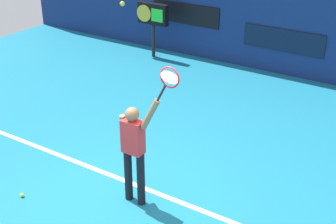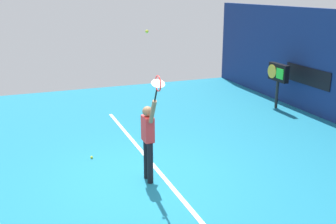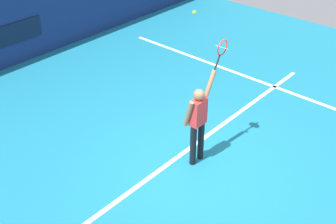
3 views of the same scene
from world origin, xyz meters
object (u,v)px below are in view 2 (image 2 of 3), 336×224
(tennis_player, at_px, (148,137))
(scoreboard_clock, at_px, (278,74))
(spare_ball, at_px, (92,157))
(tennis_ball, at_px, (147,31))
(tennis_racket, at_px, (158,85))

(tennis_player, height_order, scoreboard_clock, tennis_player)
(scoreboard_clock, distance_m, spare_ball, 7.37)
(scoreboard_clock, relative_size, spare_ball, 23.21)
(spare_ball, bearing_deg, tennis_player, 30.01)
(tennis_ball, height_order, spare_ball, tennis_ball)
(tennis_ball, relative_size, scoreboard_clock, 0.04)
(tennis_ball, distance_m, scoreboard_clock, 7.25)
(scoreboard_clock, bearing_deg, tennis_ball, -58.55)
(spare_ball, bearing_deg, tennis_ball, 34.07)
(tennis_racket, bearing_deg, tennis_player, 179.62)
(tennis_player, xyz_separation_m, scoreboard_clock, (-3.79, 6.00, 0.20))
(tennis_player, distance_m, tennis_racket, 1.43)
(tennis_player, distance_m, tennis_ball, 2.21)
(tennis_racket, relative_size, spare_ball, 9.04)
(tennis_racket, bearing_deg, spare_ball, -157.58)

